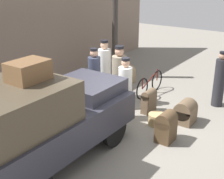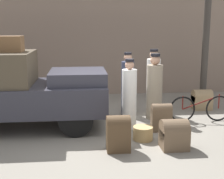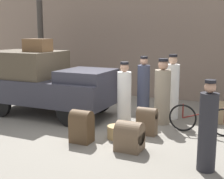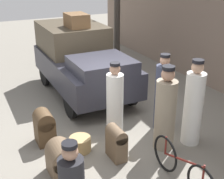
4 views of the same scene
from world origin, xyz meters
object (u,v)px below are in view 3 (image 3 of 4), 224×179
Objects in this scene: truck at (44,80)px; suitcase_black_upright at (147,120)px; porter_with_bicycle at (172,90)px; trunk_on_truck_roof at (38,45)px; wicker_basket at (117,132)px; conductor_in_dark_uniform at (124,98)px; porter_standing_middle at (143,90)px; bicycle at (203,120)px; suitcase_tan_flat at (82,125)px; trunk_wicker_pale at (129,136)px; porter_carrying_trunk at (208,130)px; porter_lifting_near_truck at (162,95)px.

suitcase_black_upright is (3.45, -0.60, -0.66)m from truck.
truck is at bearing -163.38° from porter_with_bicycle.
wicker_basket is at bearing -20.40° from trunk_on_truck_roof.
conductor_in_dark_uniform is 0.91m from suitcase_black_upright.
wicker_basket is 0.66× the size of suitcase_black_upright.
porter_standing_middle is 2.43× the size of trunk_on_truck_roof.
bicycle is 2.96m from suitcase_tan_flat.
suitcase_tan_flat is at bearing -179.94° from trunk_wicker_pale.
suitcase_tan_flat is 1.17m from trunk_wicker_pale.
truck reaches higher than conductor_in_dark_uniform.
porter_with_bicycle is (0.73, 2.23, 0.70)m from wicker_basket.
bicycle is 1.56m from porter_with_bicycle.
porter_with_bicycle reaches higher than porter_standing_middle.
trunk_on_truck_roof reaches higher than suitcase_tan_flat.
suitcase_tan_flat is (-0.44, -1.44, -0.40)m from conductor_in_dark_uniform.
bicycle is 0.98× the size of conductor_in_dark_uniform.
conductor_in_dark_uniform is at bearing 72.97° from suitcase_tan_flat.
suitcase_tan_flat is 3.44m from trunk_on_truck_roof.
trunk_wicker_pale is (0.59, -2.57, -0.52)m from porter_standing_middle.
wicker_basket is (2.90, -1.15, -0.88)m from truck.
trunk_wicker_pale is (-0.01, -1.10, -0.06)m from suitcase_black_upright.
conductor_in_dark_uniform reaches higher than suitcase_black_upright.
porter_standing_middle is at bearing 127.23° from porter_carrying_trunk.
truck reaches higher than porter_standing_middle.
porter_with_bicycle is 0.81m from porter_standing_middle.
truck reaches higher than suitcase_black_upright.
wicker_basket is 2.13m from porter_standing_middle.
bicycle reaches higher than wicker_basket.
porter_carrying_trunk is at bearing -65.45° from porter_with_bicycle.
wicker_basket is 0.81m from suitcase_black_upright.
suitcase_tan_flat is (2.28, -1.71, -0.64)m from truck.
trunk_wicker_pale is at bearing -26.37° from truck.
porter_standing_middle is 3.40m from trunk_on_truck_roof.
trunk_on_truck_roof reaches higher than porter_standing_middle.
trunk_wicker_pale is (0.54, -0.56, 0.15)m from wicker_basket.
trunk_on_truck_roof is (-2.91, 0.27, 1.29)m from conductor_in_dark_uniform.
porter_with_bicycle reaches higher than conductor_in_dark_uniform.
porter_standing_middle is at bearing 112.45° from suitcase_black_upright.
suitcase_black_upright is (-0.07, -1.07, -0.45)m from porter_lifting_near_truck.
trunk_wicker_pale is (1.16, 0.00, -0.09)m from suitcase_tan_flat.
suitcase_tan_flat is at bearing -136.75° from suitcase_black_upright.
porter_lifting_near_truck is (-1.15, 0.43, 0.45)m from bicycle.
truck reaches higher than bicycle.
truck is at bearing 170.12° from suitcase_black_upright.
truck is 3.24m from wicker_basket.
truck is 5.28× the size of suitcase_tan_flat.
bicycle is 2.14m from wicker_basket.
porter_lifting_near_truck is 1.00× the size of porter_standing_middle.
porter_standing_middle reaches higher than bicycle.
porter_lifting_near_truck is 0.63m from porter_with_bicycle.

